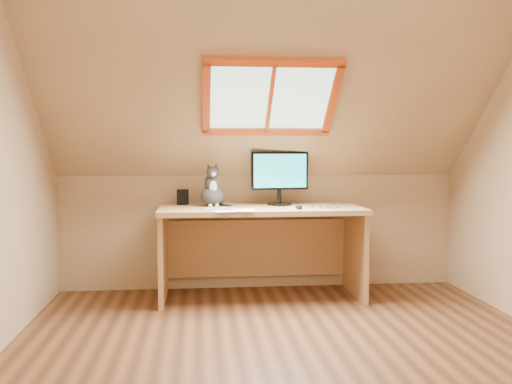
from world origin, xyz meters
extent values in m
plane|color=brown|center=(0.00, 0.00, 0.00)|extent=(3.50, 3.50, 0.00)
cube|color=tan|center=(0.00, -1.75, 1.20)|extent=(3.50, 0.02, 2.40)
cube|color=tan|center=(0.00, 1.75, 0.50)|extent=(3.50, 0.02, 1.00)
cube|color=tan|center=(0.00, 0.97, 1.70)|extent=(3.50, 1.56, 1.41)
cube|color=#B2E0CC|center=(0.00, 1.05, 1.63)|extent=(0.90, 0.53, 0.48)
cube|color=#DA4F14|center=(0.00, 1.05, 1.63)|extent=(1.02, 0.64, 0.59)
cube|color=tan|center=(-0.03, 1.38, 0.74)|extent=(1.67, 0.73, 0.04)
cube|color=tan|center=(-0.84, 1.38, 0.36)|extent=(0.04, 0.66, 0.72)
cube|color=tan|center=(0.77, 1.38, 0.36)|extent=(0.04, 0.66, 0.72)
cube|color=tan|center=(-0.03, 1.71, 0.36)|extent=(1.57, 0.03, 0.50)
cylinder|color=black|center=(0.14, 1.51, 0.77)|extent=(0.21, 0.21, 0.02)
cylinder|color=black|center=(0.14, 1.51, 0.84)|extent=(0.03, 0.03, 0.11)
cube|color=black|center=(0.14, 1.51, 1.05)|extent=(0.49, 0.09, 0.32)
cube|color=#0089CD|center=(0.14, 1.48, 1.05)|extent=(0.45, 0.06, 0.28)
ellipsoid|color=#413D3A|center=(-0.43, 1.47, 0.84)|extent=(0.22, 0.26, 0.17)
ellipsoid|color=#413D3A|center=(-0.43, 1.46, 0.94)|extent=(0.14, 0.14, 0.18)
ellipsoid|color=silver|center=(-0.42, 1.40, 0.92)|extent=(0.07, 0.04, 0.11)
ellipsoid|color=#413D3A|center=(-0.43, 1.42, 1.05)|extent=(0.11, 0.10, 0.09)
sphere|color=silver|center=(-0.42, 1.38, 1.03)|extent=(0.04, 0.04, 0.04)
cone|color=#413D3A|center=(-0.46, 1.43, 1.09)|extent=(0.05, 0.05, 0.06)
cone|color=#413D3A|center=(-0.40, 1.44, 1.09)|extent=(0.05, 0.05, 0.06)
cube|color=black|center=(-0.68, 1.63, 0.82)|extent=(0.10, 0.10, 0.13)
cube|color=#B2B2B7|center=(-0.38, 1.20, 0.77)|extent=(0.26, 0.19, 0.01)
ellipsoid|color=black|center=(0.24, 1.15, 0.78)|extent=(0.07, 0.11, 0.03)
cube|color=white|center=(-0.20, 1.12, 0.76)|extent=(0.33, 0.27, 0.00)
cube|color=white|center=(-0.20, 1.12, 0.76)|extent=(0.32, 0.24, 0.00)
camera|label=1|loc=(-0.54, -3.26, 1.24)|focal=40.00mm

